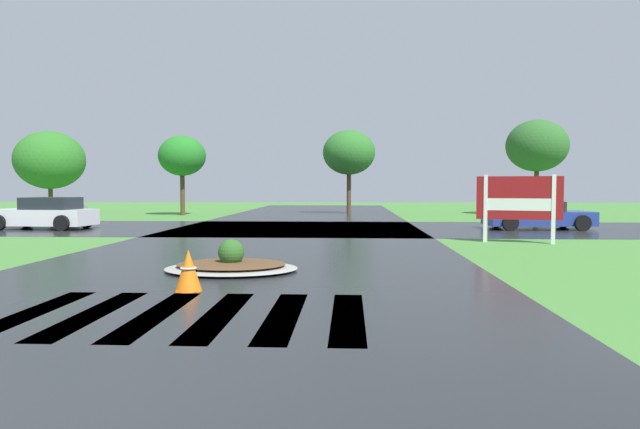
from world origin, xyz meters
name	(u,v)px	position (x,y,z in m)	size (l,w,h in m)	color
asphalt_roadway	(255,261)	(0.00, 10.00, 0.00)	(10.37, 80.00, 0.01)	#232628
asphalt_cross_road	(296,228)	(0.00, 20.82, 0.00)	(90.00, 9.33, 0.01)	#232628
crosswalk_stripes	(188,314)	(0.00, 4.17, 0.00)	(4.95, 3.19, 0.01)	white
estate_billboard	(519,201)	(7.61, 14.79, 1.34)	(2.52, 0.81, 2.17)	white
median_island	(231,265)	(-0.24, 8.36, 0.13)	(2.83, 2.31, 0.68)	#9E9B93
car_dark_suv	(45,214)	(-10.47, 19.81, 0.63)	(4.23, 2.31, 1.33)	silver
car_silver_hatch	(537,216)	(10.10, 20.83, 0.56)	(4.33, 2.30, 1.17)	navy
drainage_pipe_stack	(70,215)	(-10.48, 21.94, 0.47)	(1.60, 1.18, 0.95)	#9E9B93
traffic_cone	(188,271)	(-0.50, 5.98, 0.36)	(0.46, 0.46, 0.73)	orange
background_treeline	(245,155)	(-4.42, 32.90, 3.79)	(35.18, 5.48, 5.88)	#4C3823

